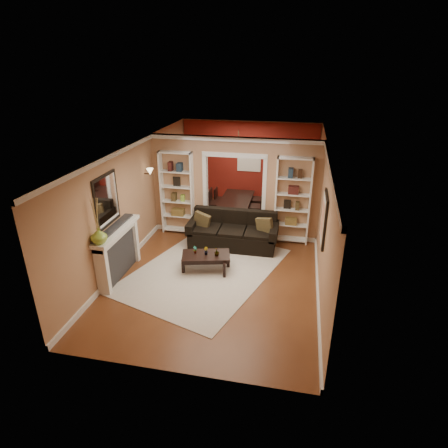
% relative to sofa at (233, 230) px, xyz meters
% --- Properties ---
extents(floor, '(8.00, 8.00, 0.00)m').
position_rel_sofa_xyz_m(floor, '(-0.10, -0.45, -0.45)').
color(floor, brown).
rests_on(floor, ground).
extents(ceiling, '(8.00, 8.00, 0.00)m').
position_rel_sofa_xyz_m(ceiling, '(-0.10, -0.45, 2.25)').
color(ceiling, white).
rests_on(ceiling, ground).
extents(wall_back, '(8.00, 0.00, 8.00)m').
position_rel_sofa_xyz_m(wall_back, '(-0.10, 3.55, 0.90)').
color(wall_back, tan).
rests_on(wall_back, ground).
extents(wall_front, '(8.00, 0.00, 8.00)m').
position_rel_sofa_xyz_m(wall_front, '(-0.10, -4.45, 0.90)').
color(wall_front, tan).
rests_on(wall_front, ground).
extents(wall_left, '(0.00, 8.00, 8.00)m').
position_rel_sofa_xyz_m(wall_left, '(-2.35, -0.45, 0.90)').
color(wall_left, tan).
rests_on(wall_left, ground).
extents(wall_right, '(0.00, 8.00, 8.00)m').
position_rel_sofa_xyz_m(wall_right, '(2.15, -0.45, 0.90)').
color(wall_right, tan).
rests_on(wall_right, ground).
extents(partition_wall, '(4.50, 0.15, 2.70)m').
position_rel_sofa_xyz_m(partition_wall, '(-0.10, 0.75, 0.90)').
color(partition_wall, tan).
rests_on(partition_wall, floor).
extents(red_back_panel, '(4.44, 0.04, 2.64)m').
position_rel_sofa_xyz_m(red_back_panel, '(-0.10, 3.52, 0.87)').
color(red_back_panel, maroon).
rests_on(red_back_panel, floor).
extents(dining_window, '(0.78, 0.03, 0.98)m').
position_rel_sofa_xyz_m(dining_window, '(-0.10, 3.48, 1.10)').
color(dining_window, '#8CA5CC').
rests_on(dining_window, wall_back).
extents(area_rug, '(3.81, 4.50, 0.01)m').
position_rel_sofa_xyz_m(area_rug, '(-0.40, -1.36, -0.44)').
color(area_rug, beige).
rests_on(area_rug, floor).
extents(sofa, '(2.30, 0.99, 0.90)m').
position_rel_sofa_xyz_m(sofa, '(0.00, 0.00, 0.00)').
color(sofa, black).
rests_on(sofa, floor).
extents(pillow_left, '(0.45, 0.23, 0.43)m').
position_rel_sofa_xyz_m(pillow_left, '(-0.82, -0.02, 0.20)').
color(pillow_left, brown).
rests_on(pillow_left, sofa).
extents(pillow_right, '(0.44, 0.28, 0.42)m').
position_rel_sofa_xyz_m(pillow_right, '(0.82, -0.02, 0.20)').
color(pillow_right, brown).
rests_on(pillow_right, sofa).
extents(coffee_table, '(1.19, 0.83, 0.41)m').
position_rel_sofa_xyz_m(coffee_table, '(-0.38, -1.34, -0.24)').
color(coffee_table, black).
rests_on(coffee_table, floor).
extents(plant_left, '(0.11, 0.12, 0.18)m').
position_rel_sofa_xyz_m(plant_left, '(-0.63, -1.34, 0.05)').
color(plant_left, '#336626').
rests_on(plant_left, coffee_table).
extents(plant_center, '(0.13, 0.13, 0.18)m').
position_rel_sofa_xyz_m(plant_center, '(-0.38, -1.34, 0.05)').
color(plant_center, '#336626').
rests_on(plant_center, coffee_table).
extents(plant_right, '(0.15, 0.15, 0.20)m').
position_rel_sofa_xyz_m(plant_right, '(-0.13, -1.34, 0.06)').
color(plant_right, '#336626').
rests_on(plant_right, coffee_table).
extents(bookshelf_left, '(0.90, 0.30, 2.30)m').
position_rel_sofa_xyz_m(bookshelf_left, '(-1.65, 0.58, 0.70)').
color(bookshelf_left, white).
rests_on(bookshelf_left, floor).
extents(bookshelf_right, '(0.90, 0.30, 2.30)m').
position_rel_sofa_xyz_m(bookshelf_right, '(1.45, 0.58, 0.70)').
color(bookshelf_right, white).
rests_on(bookshelf_right, floor).
extents(fireplace, '(0.32, 1.70, 1.16)m').
position_rel_sofa_xyz_m(fireplace, '(-2.19, -1.95, 0.13)').
color(fireplace, white).
rests_on(fireplace, floor).
extents(vase, '(0.41, 0.41, 0.33)m').
position_rel_sofa_xyz_m(vase, '(-2.19, -2.65, 0.88)').
color(vase, '#8AB43A').
rests_on(vase, fireplace).
extents(mirror, '(0.03, 0.95, 1.10)m').
position_rel_sofa_xyz_m(mirror, '(-2.33, -1.95, 1.35)').
color(mirror, silver).
rests_on(mirror, wall_left).
extents(wall_sconce, '(0.18, 0.18, 0.22)m').
position_rel_sofa_xyz_m(wall_sconce, '(-2.25, 0.10, 1.38)').
color(wall_sconce, '#FFE0A5').
rests_on(wall_sconce, wall_left).
extents(framed_art, '(0.04, 0.85, 1.05)m').
position_rel_sofa_xyz_m(framed_art, '(2.11, -1.45, 1.10)').
color(framed_art, black).
rests_on(framed_art, wall_right).
extents(dining_table, '(1.66, 0.93, 0.58)m').
position_rel_sofa_xyz_m(dining_table, '(-0.24, 2.10, -0.16)').
color(dining_table, black).
rests_on(dining_table, floor).
extents(dining_chair_nw, '(0.56, 0.56, 0.93)m').
position_rel_sofa_xyz_m(dining_chair_nw, '(-0.79, 1.80, 0.02)').
color(dining_chair_nw, black).
rests_on(dining_chair_nw, floor).
extents(dining_chair_ne, '(0.58, 0.58, 0.90)m').
position_rel_sofa_xyz_m(dining_chair_ne, '(0.31, 1.80, -0.00)').
color(dining_chair_ne, black).
rests_on(dining_chair_ne, floor).
extents(dining_chair_sw, '(0.39, 0.39, 0.77)m').
position_rel_sofa_xyz_m(dining_chair_sw, '(-0.79, 2.40, -0.06)').
color(dining_chair_sw, black).
rests_on(dining_chair_sw, floor).
extents(dining_chair_se, '(0.60, 0.60, 0.94)m').
position_rel_sofa_xyz_m(dining_chair_se, '(0.31, 2.40, 0.02)').
color(dining_chair_se, black).
rests_on(dining_chair_se, floor).
extents(chandelier, '(0.50, 0.50, 0.30)m').
position_rel_sofa_xyz_m(chandelier, '(-0.10, 2.25, 1.57)').
color(chandelier, '#402C1D').
rests_on(chandelier, ceiling).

